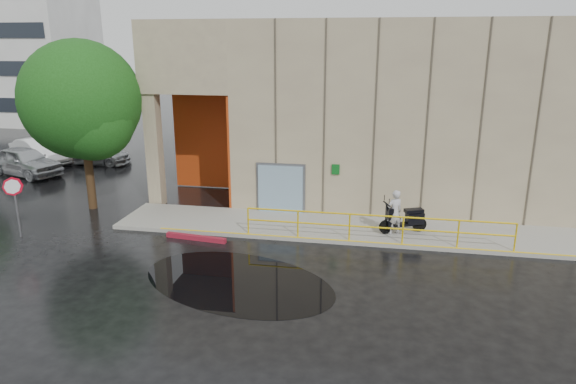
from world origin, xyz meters
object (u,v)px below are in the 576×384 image
person (395,212)px  car_b (40,151)px  stop_sign (14,193)px  red_curb (196,238)px  scooter (404,211)px  car_c (93,153)px  car_a (25,161)px  tree_near (84,105)px

person → car_b: 22.62m
stop_sign → red_curb: size_ratio=0.98×
scooter → car_c: size_ratio=0.43×
scooter → car_a: scooter is taller
car_c → car_b: bearing=95.2°
stop_sign → tree_near: tree_near is taller
person → scooter: 0.44m
car_b → person: bearing=-84.0°
scooter → stop_sign: bearing=169.2°
scooter → stop_sign: stop_sign is taller
car_b → car_c: 3.27m
person → tree_near: tree_near is taller
tree_near → person: bearing=-5.1°
person → red_curb: 7.49m
car_b → car_c: bearing=-52.9°
car_c → tree_near: size_ratio=0.61×
stop_sign → red_curb: 6.91m
car_a → tree_near: bearing=-105.6°
car_b → tree_near: bearing=-104.8°
car_c → tree_near: 10.06m
car_b → car_c: car_b is taller
person → scooter: size_ratio=0.89×
red_curb → car_c: 14.95m
red_curb → car_a: (-12.65, 7.52, 0.70)m
car_a → car_b: (-1.00, 2.71, -0.03)m
person → stop_sign: size_ratio=0.73×
red_curb → car_a: car_a is taller
tree_near → scooter: bearing=-4.0°
person → stop_sign: stop_sign is taller
person → stop_sign: 14.15m
red_curb → car_a: size_ratio=0.51×
car_b → tree_near: (7.95, -7.48, 3.82)m
person → car_c: 19.90m
car_b → tree_near: 11.56m
red_curb → car_b: (-13.64, 10.22, 0.68)m
car_a → car_b: bearing=39.1°
car_a → red_curb: bearing=-101.8°
tree_near → stop_sign: bearing=-104.4°
person → car_a: 20.77m
car_a → car_c: car_a is taller
car_a → car_c: size_ratio=1.05×
stop_sign → scooter: bearing=-10.0°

